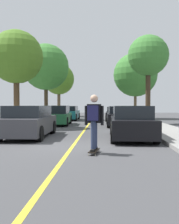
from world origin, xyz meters
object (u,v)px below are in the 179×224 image
at_px(skateboard, 94,151).
at_px(skateboarder, 94,119).
at_px(parked_car_right_far, 116,114).
at_px(parked_car_left_near, 57,115).
at_px(parked_car_right_near, 121,116).
at_px(parked_car_left_far, 68,113).
at_px(street_tree_right_near, 135,75).
at_px(parked_car_right_nearest, 131,122).
at_px(street_tree_left_far, 59,79).
at_px(street_tree_left_near, 46,67).
at_px(street_tree_right_nearest, 148,56).
at_px(parked_car_left_nearest, 29,121).
at_px(street_tree_left_nearest, 16,57).

xyz_separation_m(skateboard, skateboarder, (-0.01, -0.03, 0.96)).
relative_size(parked_car_right_far, skateboarder, 2.71).
height_order(parked_car_left_near, parked_car_right_near, parked_car_left_near).
bearing_deg(parked_car_left_far, street_tree_right_near, 20.36).
height_order(parked_car_right_nearest, skateboarder, skateboarder).
relative_size(parked_car_left_near, street_tree_left_far, 0.67).
bearing_deg(parked_car_right_nearest, parked_car_left_far, 108.01).
height_order(parked_car_left_far, street_tree_left_near, street_tree_left_near).
bearing_deg(skateboarder, street_tree_right_nearest, 73.60).
distance_m(parked_car_left_nearest, street_tree_left_near, 14.51).
bearing_deg(street_tree_left_far, parked_car_right_nearest, -72.78).
bearing_deg(parked_car_right_far, street_tree_left_near, 172.03).
bearing_deg(parked_car_right_near, parked_car_left_nearest, -125.33).
bearing_deg(parked_car_left_nearest, skateboard, -52.50).
relative_size(parked_car_right_far, street_tree_right_near, 0.67).
bearing_deg(street_tree_left_far, parked_car_right_near, -65.60).
height_order(parked_car_left_near, parked_car_right_far, parked_car_left_near).
relative_size(parked_car_left_far, street_tree_right_nearest, 0.71).
bearing_deg(skateboarder, parked_car_right_far, 84.92).
distance_m(parked_car_right_far, skateboarder, 16.86).
distance_m(parked_car_left_far, street_tree_left_near, 4.89).
relative_size(parked_car_right_nearest, street_tree_right_nearest, 0.70).
relative_size(street_tree_right_near, skateboard, 7.73).
xyz_separation_m(parked_car_left_near, parked_car_left_far, (0.00, 6.42, -0.02)).
height_order(parked_car_left_far, street_tree_right_near, street_tree_right_near).
bearing_deg(skateboarder, skateboard, 81.45).
relative_size(street_tree_left_near, street_tree_right_nearest, 1.10).
xyz_separation_m(parked_car_left_nearest, parked_car_right_far, (4.57, 12.73, -0.06)).
distance_m(parked_car_right_nearest, parked_car_right_near, 6.85).
xyz_separation_m(street_tree_left_nearest, skateboarder, (5.21, -8.86, -3.41)).
relative_size(parked_car_left_far, skateboarder, 2.77).
xyz_separation_m(street_tree_left_nearest, skateboard, (5.21, -8.82, -4.37)).
xyz_separation_m(parked_car_right_near, street_tree_left_nearest, (-6.70, -1.66, 3.78)).
xyz_separation_m(street_tree_left_far, skateboard, (5.21, -25.25, -4.51)).
distance_m(parked_car_left_far, street_tree_right_nearest, 9.69).
relative_size(parked_car_right_near, street_tree_right_nearest, 0.70).
xyz_separation_m(parked_car_right_near, parked_car_right_far, (-0.00, 6.28, -0.03)).
height_order(parked_car_right_far, street_tree_left_far, street_tree_left_far).
distance_m(parked_car_left_nearest, parked_car_left_near, 7.26).
height_order(parked_car_left_nearest, street_tree_left_nearest, street_tree_left_nearest).
bearing_deg(parked_car_left_near, parked_car_right_far, 50.11).
bearing_deg(street_tree_right_nearest, street_tree_right_near, 90.00).
bearing_deg(street_tree_left_near, parked_car_left_nearest, -81.16).
bearing_deg(street_tree_right_near, parked_car_right_far, -121.79).
relative_size(parked_car_left_nearest, parked_car_left_near, 1.06).
relative_size(parked_car_right_near, skateboard, 5.25).
distance_m(street_tree_left_nearest, street_tree_right_near, 14.40).
height_order(parked_car_right_far, skateboard, parked_car_right_far).
distance_m(parked_car_right_near, parked_car_right_far, 6.28).
bearing_deg(parked_car_right_nearest, street_tree_left_near, 115.48).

